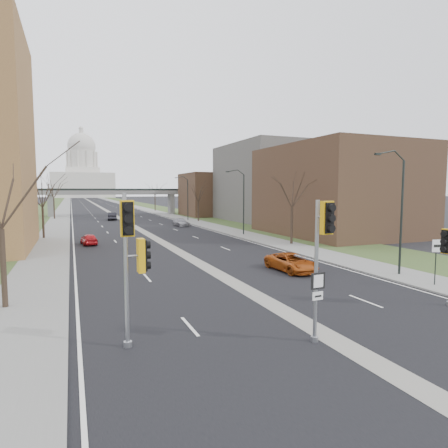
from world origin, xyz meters
TOP-DOWN VIEW (x-y plane):
  - ground at (0.00, 0.00)m, footprint 700.00×700.00m
  - road_surface at (0.00, 150.00)m, footprint 20.00×600.00m
  - median_strip at (0.00, 150.00)m, footprint 1.20×600.00m
  - sidewalk_right at (12.00, 150.00)m, footprint 4.00×600.00m
  - sidewalk_left at (-12.00, 150.00)m, footprint 4.00×600.00m
  - grass_verge_right at (18.00, 150.00)m, footprint 8.00×600.00m
  - grass_verge_left at (-18.00, 150.00)m, footprint 8.00×600.00m
  - commercial_block_near at (24.00, 28.00)m, footprint 16.00×20.00m
  - commercial_block_mid at (28.00, 52.00)m, footprint 18.00×22.00m
  - commercial_block_far at (22.00, 70.00)m, footprint 14.00×14.00m
  - pedestrian_bridge at (0.00, 80.00)m, footprint 34.00×3.00m
  - capitol at (0.00, 320.00)m, footprint 48.00×42.00m
  - streetlight_near at (10.99, 6.00)m, footprint 2.61×0.20m
  - streetlight_mid at (10.99, 32.00)m, footprint 2.61×0.20m
  - streetlight_far at (10.99, 58.00)m, footprint 2.61×0.20m
  - tree_left_b at (-13.00, 38.00)m, footprint 6.75×6.75m
  - tree_left_c at (-13.00, 72.00)m, footprint 7.65×7.65m
  - tree_right_a at (13.00, 22.00)m, footprint 7.20×7.20m
  - tree_right_b at (13.00, 55.00)m, footprint 6.30×6.30m
  - tree_right_c at (13.00, 95.00)m, footprint 7.65×7.65m
  - signal_pole_left at (-7.63, 0.62)m, footprint 1.04×1.06m
  - signal_pole_median at (-0.82, -1.80)m, footprint 0.66×0.93m
  - speed_limit_sign at (11.36, 2.84)m, footprint 0.61×0.19m
  - car_left_near at (-8.00, 30.46)m, footprint 1.89×3.83m
  - car_left_far at (-2.00, 65.42)m, footprint 2.12×4.95m
  - car_right_near at (5.47, 10.21)m, footprint 2.44×4.88m
  - car_right_mid at (7.37, 47.44)m, footprint 2.26×4.55m

SIDE VIEW (x-z plane):
  - ground at x=0.00m, z-range 0.00..0.00m
  - median_strip at x=0.00m, z-range -0.01..0.01m
  - road_surface at x=0.00m, z-range 0.00..0.01m
  - grass_verge_right at x=18.00m, z-range 0.00..0.10m
  - grass_verge_left at x=-18.00m, z-range 0.00..0.10m
  - sidewalk_right at x=12.00m, z-range 0.00..0.12m
  - sidewalk_left at x=-12.00m, z-range 0.00..0.12m
  - car_left_near at x=-8.00m, z-range 0.00..1.26m
  - car_right_mid at x=7.37m, z-range 0.00..1.27m
  - car_right_near at x=5.47m, z-range 0.00..1.32m
  - car_left_far at x=-2.00m, z-range 0.00..1.59m
  - speed_limit_sign at x=11.36m, z-range 0.66..3.54m
  - signal_pole_left at x=-7.63m, z-range 0.92..6.89m
  - signal_pole_median at x=-0.82m, z-range 1.12..6.82m
  - pedestrian_bridge at x=0.00m, z-range 1.62..8.07m
  - commercial_block_far at x=22.00m, z-range 0.00..10.00m
  - tree_right_b at x=13.00m, z-range 1.71..9.93m
  - commercial_block_near at x=24.00m, z-range 0.00..12.00m
  - tree_left_b at x=-13.00m, z-range 1.82..10.63m
  - tree_right_a at x=13.00m, z-range 1.94..11.34m
  - streetlight_near at x=10.99m, z-range 2.60..11.30m
  - streetlight_mid at x=10.99m, z-range 2.60..11.30m
  - streetlight_far at x=10.99m, z-range 2.60..11.30m
  - tree_left_c at x=-13.00m, z-range 2.05..12.04m
  - tree_right_c at x=13.00m, z-range 2.05..12.04m
  - commercial_block_mid at x=28.00m, z-range 0.00..15.00m
  - capitol at x=0.00m, z-range -9.28..46.47m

